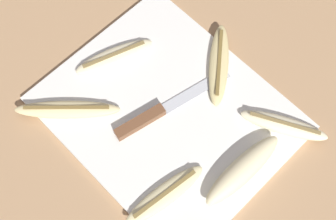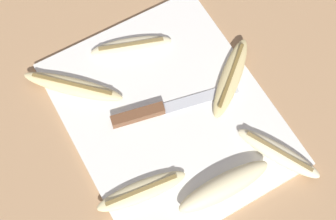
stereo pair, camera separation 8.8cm
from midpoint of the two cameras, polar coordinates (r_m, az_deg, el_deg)
ground_plane at (r=0.90m, az=2.78°, el=-0.88°), size 4.00×4.00×0.00m
cutting_board at (r=0.89m, az=2.79°, el=-0.73°), size 0.44×0.36×0.01m
knife at (r=0.88m, az=0.81°, el=-0.51°), size 0.07×0.25×0.02m
banana_soft_right at (r=0.83m, az=-0.21°, el=-10.23°), size 0.06×0.17×0.02m
banana_ripe_center at (r=0.91m, az=-8.86°, el=2.55°), size 0.16×0.17×0.02m
banana_pale_long at (r=0.94m, az=-1.83°, el=7.48°), size 0.09×0.17×0.02m
banana_cream_curved at (r=0.83m, az=9.86°, el=-9.52°), size 0.05×0.18×0.04m
banana_bright_far at (r=0.88m, az=16.10°, el=-5.42°), size 0.16×0.11×0.02m
banana_spotted_left at (r=0.92m, az=10.31°, el=3.71°), size 0.14×0.16×0.02m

